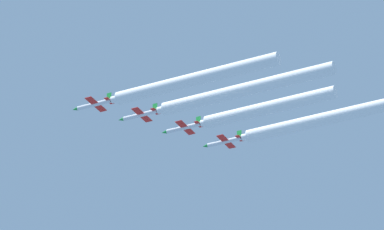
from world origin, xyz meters
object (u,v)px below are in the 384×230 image
Objects in this scene: jet_lead at (93,105)px; jet_fourth_echelon at (223,142)px; jet_third_echelon at (182,128)px; jet_second_echelon at (139,115)px.

jet_lead is 34.47m from jet_fourth_echelon.
jet_lead is at bearing 138.05° from jet_third_echelon.
jet_lead reaches higher than jet_third_echelon.
jet_second_echelon reaches higher than jet_fourth_echelon.
jet_second_echelon is at bearing 138.45° from jet_third_echelon.
jet_lead is 1.00× the size of jet_third_echelon.
jet_lead is at bearing 137.67° from jet_second_echelon.
jet_second_echelon is 22.84m from jet_fourth_echelon.
jet_fourth_echelon is (26.49, -21.88, -2.74)m from jet_lead.
jet_lead reaches higher than jet_fourth_echelon.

